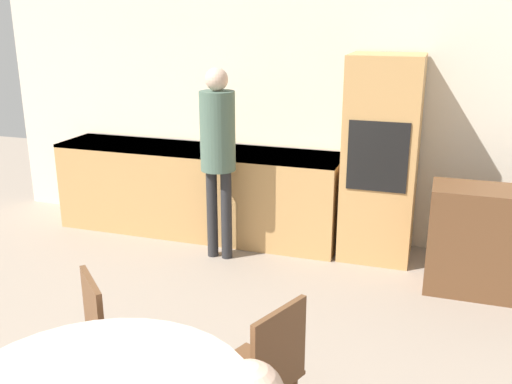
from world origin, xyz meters
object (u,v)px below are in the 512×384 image
at_px(sideboard, 504,243).
at_px(chair_far_left, 77,348).
at_px(oven_unit, 381,159).
at_px(person_standing, 218,143).
at_px(chair_far_right, 263,372).

xyz_separation_m(sideboard, chair_far_left, (-2.25, -2.37, 0.05)).
xyz_separation_m(oven_unit, person_standing, (-1.36, -0.50, 0.16)).
distance_m(sideboard, person_standing, 2.48).
bearing_deg(chair_far_left, person_standing, 137.36).
distance_m(oven_unit, chair_far_left, 3.14).
bearing_deg(sideboard, oven_unit, 154.74).
height_order(chair_far_left, person_standing, person_standing).
xyz_separation_m(sideboard, person_standing, (-2.40, -0.01, 0.65)).
distance_m(chair_far_left, chair_far_right, 0.99).
distance_m(oven_unit, person_standing, 1.46).
height_order(oven_unit, person_standing, oven_unit).
height_order(sideboard, person_standing, person_standing).
height_order(oven_unit, chair_far_right, oven_unit).
relative_size(oven_unit, chair_far_left, 2.13).
xyz_separation_m(chair_far_left, chair_far_right, (0.99, 0.11, 0.00)).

